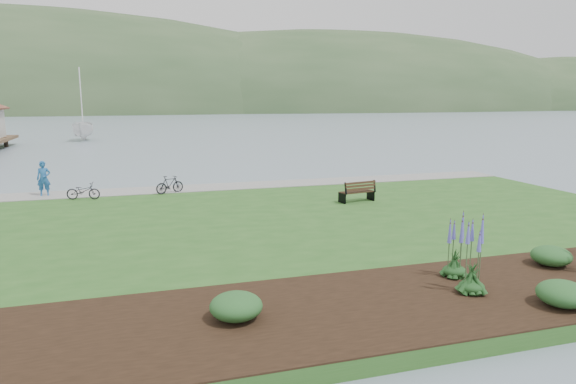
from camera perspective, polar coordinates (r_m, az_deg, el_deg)
name	(u,v)px	position (r m, az deg, el deg)	size (l,w,h in m)	color
ground	(238,225)	(20.86, -5.59, -3.71)	(600.00, 600.00, 0.00)	slate
lawn	(249,233)	(18.92, -4.39, -4.54)	(34.00, 20.00, 0.40)	#26521D
shoreline_path	(212,187)	(27.43, -8.47, 0.53)	(34.00, 2.20, 0.03)	gray
garden_bed	(442,295)	(13.07, 16.77, -10.92)	(24.00, 4.40, 0.04)	black
far_hillside	(199,112)	(191.42, -9.90, 8.76)	(580.00, 80.00, 38.00)	#304B2A
park_bench	(358,191)	(23.52, 7.79, 0.10)	(1.71, 0.92, 1.01)	black
person	(43,176)	(27.27, -25.53, 1.66)	(0.73, 0.50, 2.00)	#205895
bicycle_a	(83,191)	(25.72, -21.80, 0.10)	(1.53, 0.53, 0.80)	black
bicycle_b	(170,185)	(26.08, -13.01, 0.81)	(1.46, 0.42, 0.88)	black
sailboat	(84,141)	(66.47, -21.71, 5.32)	(10.39, 10.58, 27.39)	silver
echium_0	(473,260)	(13.13, 19.91, -7.07)	(0.62, 0.62, 2.06)	#153A16
echium_1	(455,250)	(14.17, 18.11, -6.15)	(0.62, 0.62, 1.82)	#153A16
shrub_0	(236,306)	(11.20, -5.79, -12.51)	(1.14, 1.14, 0.57)	#1E4C21
shrub_1	(563,294)	(13.33, 28.21, -9.92)	(1.14, 1.14, 0.57)	#1E4C21
shrub_2	(551,256)	(16.27, 27.21, -6.33)	(1.09, 1.09, 0.54)	#1E4C21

